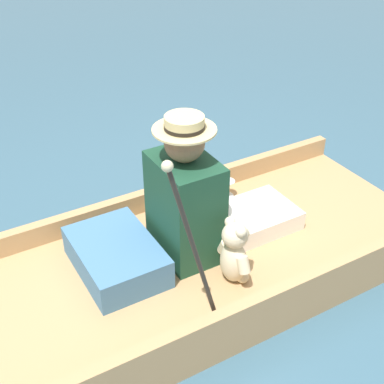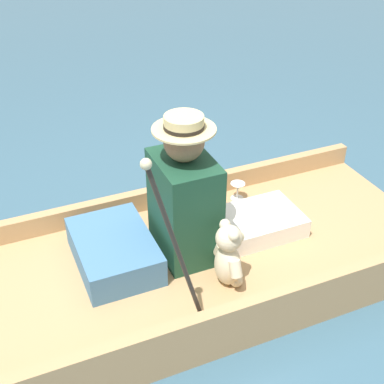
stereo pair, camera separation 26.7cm
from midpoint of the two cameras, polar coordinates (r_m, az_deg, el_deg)
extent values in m
plane|color=#385B70|center=(2.94, -2.39, -9.23)|extent=(16.00, 16.00, 0.00)
cube|color=tan|center=(2.89, -2.43, -8.08)|extent=(1.10, 2.68, 0.16)
cube|color=tan|center=(3.18, -6.91, -0.79)|extent=(0.06, 2.68, 0.12)
cube|color=tan|center=(2.47, 3.33, -12.50)|extent=(0.06, 2.68, 0.12)
cube|color=teal|center=(2.75, -10.86, -6.89)|extent=(0.54, 0.38, 0.16)
cube|color=white|center=(3.00, 3.47, -3.07)|extent=(0.34, 0.54, 0.11)
cube|color=#19422D|center=(2.70, -3.58, -1.81)|extent=(0.38, 0.27, 0.56)
cube|color=beige|center=(2.73, -1.00, -0.25)|extent=(0.04, 0.01, 0.31)
cube|color=white|center=(2.79, -2.07, 1.24)|extent=(0.02, 0.01, 0.33)
cube|color=white|center=(2.64, 0.09, -0.83)|extent=(0.02, 0.01, 0.33)
sphere|color=#936B4C|center=(2.51, -3.87, 5.26)|extent=(0.20, 0.20, 0.20)
cylinder|color=#CCB77F|center=(2.48, -3.93, 6.57)|extent=(0.30, 0.30, 0.01)
cylinder|color=#CCB77F|center=(2.46, -3.96, 7.32)|extent=(0.19, 0.19, 0.06)
cylinder|color=black|center=(2.47, -3.94, 6.93)|extent=(0.19, 0.19, 0.02)
ellipsoid|color=beige|center=(2.63, 1.54, -7.54)|extent=(0.15, 0.13, 0.22)
sphere|color=beige|center=(2.52, 1.59, -4.73)|extent=(0.13, 0.13, 0.13)
sphere|color=tan|center=(2.55, 2.64, -4.52)|extent=(0.05, 0.05, 0.05)
sphere|color=beige|center=(2.53, 1.07, -3.33)|extent=(0.05, 0.05, 0.05)
sphere|color=beige|center=(2.46, 2.16, -4.40)|extent=(0.05, 0.05, 0.05)
cylinder|color=beige|center=(2.65, 0.64, -5.93)|extent=(0.09, 0.06, 0.10)
cylinder|color=beige|center=(2.55, 2.50, -7.89)|extent=(0.09, 0.06, 0.10)
sphere|color=beige|center=(2.72, 1.63, -8.18)|extent=(0.06, 0.06, 0.06)
sphere|color=beige|center=(2.67, 2.55, -9.16)|extent=(0.06, 0.06, 0.06)
cylinder|color=silver|center=(3.29, 1.46, -0.47)|extent=(0.08, 0.08, 0.01)
cylinder|color=silver|center=(3.27, 1.47, 0.05)|extent=(0.01, 0.01, 0.06)
cone|color=silver|center=(3.24, 1.49, 0.82)|extent=(0.09, 0.09, 0.04)
cylinder|color=#2D2823|center=(2.16, -3.17, -6.73)|extent=(0.02, 0.25, 0.89)
sphere|color=beige|center=(1.86, -6.77, 2.62)|extent=(0.04, 0.04, 0.04)
camera|label=1|loc=(0.13, -92.86, -1.87)|focal=50.00mm
camera|label=2|loc=(0.13, 87.14, 1.87)|focal=50.00mm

